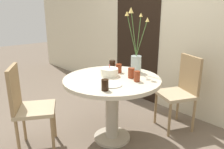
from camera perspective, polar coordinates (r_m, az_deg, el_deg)
The scene contains 14 objects.
ground_plane at distance 2.72m, azimuth 0.00°, elevation -16.20°, with size 16.00×16.00×0.00m, color #6B5B4C.
wall_back at distance 3.25m, azimuth 16.71°, elevation 12.87°, with size 8.00×0.05×2.60m.
doorway_panel at distance 3.68m, azimuth 6.40°, elevation 9.50°, with size 0.90×0.01×2.05m.
dining_table at distance 2.45m, azimuth 0.00°, elevation -4.51°, with size 1.07×1.07×0.75m.
chair_near_front at distance 2.86m, azimuth 17.70°, elevation -3.34°, with size 0.53×0.53×0.94m.
chair_right_flank at distance 2.47m, azimuth -21.37°, elevation -6.96°, with size 0.55×0.55×0.94m.
birthday_cake at distance 2.46m, azimuth -0.67°, elevation 0.64°, with size 0.20×0.20×0.13m.
flower_vase at distance 2.59m, azimuth 6.24°, elevation 4.69°, with size 0.26×0.18×0.75m.
side_plate at distance 2.16m, azimuth 0.02°, elevation -2.73°, with size 0.20×0.20×0.01m.
drink_glass_0 at distance 2.28m, azimuth 6.57°, elevation -0.47°, with size 0.06×0.06×0.11m.
drink_glass_1 at distance 2.40m, azimuth 5.05°, elevation 0.40°, with size 0.07×0.07×0.11m.
drink_glass_2 at distance 2.59m, azimuth 1.75°, elevation 1.63°, with size 0.07×0.07×0.10m.
drink_glass_3 at distance 2.66m, azimuth 0.06°, elevation 2.32°, with size 0.07×0.07×0.13m.
drink_glass_4 at distance 2.02m, azimuth -1.85°, elevation -2.75°, with size 0.07×0.07×0.11m.
Camera 1 is at (1.69, -1.54, 1.47)m, focal length 35.00 mm.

